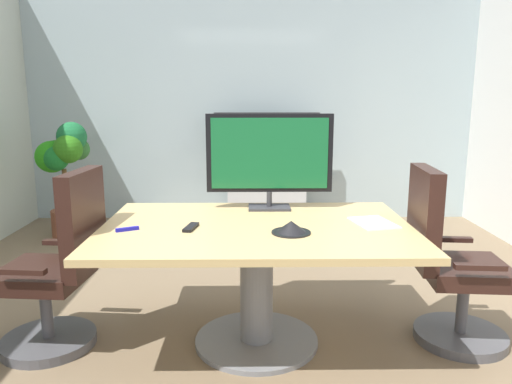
% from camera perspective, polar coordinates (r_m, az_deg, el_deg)
% --- Properties ---
extents(ground_plane, '(7.52, 7.52, 0.00)m').
position_cam_1_polar(ground_plane, '(3.09, -0.30, -18.00)').
color(ground_plane, '#7A664C').
extents(wall_back_glass_partition, '(5.41, 0.10, 2.78)m').
position_cam_1_polar(wall_back_glass_partition, '(5.95, -0.56, 10.21)').
color(wall_back_glass_partition, '#9EB2B7').
rests_on(wall_back_glass_partition, ground).
extents(conference_table, '(1.83, 1.21, 0.76)m').
position_cam_1_polar(conference_table, '(2.94, 0.06, -7.55)').
color(conference_table, tan).
rests_on(conference_table, ground).
extents(office_chair_left, '(0.61, 0.59, 1.09)m').
position_cam_1_polar(office_chair_left, '(3.16, -22.11, -9.07)').
color(office_chair_left, '#4C4C51').
rests_on(office_chair_left, ground).
extents(office_chair_right, '(0.61, 0.59, 1.09)m').
position_cam_1_polar(office_chair_right, '(3.23, 21.71, -8.59)').
color(office_chair_right, '#4C4C51').
rests_on(office_chair_right, ground).
extents(tv_monitor, '(0.84, 0.18, 0.64)m').
position_cam_1_polar(tv_monitor, '(3.24, 1.59, 4.27)').
color(tv_monitor, '#333338').
rests_on(tv_monitor, conference_table).
extents(wall_display_unit, '(1.20, 0.36, 1.31)m').
position_cam_1_polar(wall_display_unit, '(5.70, 1.24, 0.55)').
color(wall_display_unit, '#B7BABC').
rests_on(wall_display_unit, ground).
extents(potted_plant, '(0.53, 0.51, 1.23)m').
position_cam_1_polar(potted_plant, '(5.48, -21.60, 2.91)').
color(potted_plant, brown).
rests_on(potted_plant, ground).
extents(conference_phone, '(0.22, 0.22, 0.07)m').
position_cam_1_polar(conference_phone, '(2.72, 4.14, -4.20)').
color(conference_phone, black).
rests_on(conference_phone, conference_table).
extents(remote_control, '(0.08, 0.18, 0.02)m').
position_cam_1_polar(remote_control, '(2.83, -7.64, -4.12)').
color(remote_control, black).
rests_on(remote_control, conference_table).
extents(whiteboard_marker, '(0.13, 0.08, 0.02)m').
position_cam_1_polar(whiteboard_marker, '(2.86, -14.84, -4.23)').
color(whiteboard_marker, '#1919A5').
rests_on(whiteboard_marker, conference_table).
extents(paper_notepad, '(0.27, 0.34, 0.01)m').
position_cam_1_polar(paper_notepad, '(3.01, 13.61, -3.52)').
color(paper_notepad, white).
rests_on(paper_notepad, conference_table).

